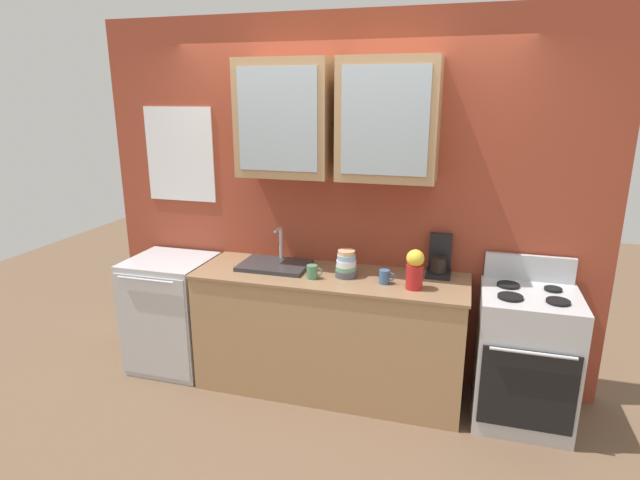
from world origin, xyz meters
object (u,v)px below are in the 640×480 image
(sink_faucet, at_px, (275,264))
(bowl_stack, at_px, (346,265))
(stove_range, at_px, (525,356))
(cup_near_bowls, at_px, (385,277))
(cup_near_sink, at_px, (312,272))
(coffee_maker, at_px, (439,260))
(vase, at_px, (415,269))
(dishwasher, at_px, (173,313))

(sink_faucet, bearing_deg, bowl_stack, -5.36)
(stove_range, xyz_separation_m, cup_near_bowls, (-0.94, -0.07, 0.49))
(stove_range, bearing_deg, cup_near_bowls, -175.88)
(cup_near_sink, distance_m, coffee_maker, 0.90)
(vase, xyz_separation_m, cup_near_sink, (-0.70, 0.00, -0.09))
(stove_range, distance_m, vase, 0.95)
(cup_near_bowls, bearing_deg, bowl_stack, 166.82)
(stove_range, height_order, dishwasher, stove_range)
(coffee_maker, bearing_deg, stove_range, -20.66)
(stove_range, xyz_separation_m, bowl_stack, (-1.23, -0.00, 0.53))
(vase, bearing_deg, sink_faucet, 171.35)
(sink_faucet, bearing_deg, dishwasher, -176.34)
(stove_range, bearing_deg, cup_near_sink, -175.82)
(stove_range, relative_size, cup_near_sink, 9.53)
(sink_faucet, relative_size, cup_near_sink, 4.40)
(stove_range, bearing_deg, coffee_maker, 159.34)
(sink_faucet, height_order, cup_near_sink, sink_faucet)
(cup_near_sink, height_order, cup_near_bowls, same)
(bowl_stack, distance_m, cup_near_sink, 0.24)
(stove_range, height_order, cup_near_bowls, stove_range)
(sink_faucet, height_order, dishwasher, sink_faucet)
(stove_range, distance_m, sink_faucet, 1.84)
(cup_near_sink, distance_m, dishwasher, 1.31)
(bowl_stack, bearing_deg, dishwasher, -179.88)
(stove_range, distance_m, cup_near_sink, 1.53)
(vase, distance_m, cup_near_sink, 0.71)
(sink_faucet, xyz_separation_m, dishwasher, (-0.86, -0.06, -0.47))
(dishwasher, bearing_deg, sink_faucet, 3.66)
(sink_faucet, height_order, coffee_maker, coffee_maker)
(vase, xyz_separation_m, dishwasher, (-1.91, 0.10, -0.59))
(cup_near_sink, relative_size, coffee_maker, 0.39)
(bowl_stack, distance_m, dishwasher, 1.52)
(bowl_stack, bearing_deg, coffee_maker, 20.12)
(vase, relative_size, coffee_maker, 0.92)
(stove_range, xyz_separation_m, coffee_maker, (-0.60, 0.23, 0.55))
(sink_faucet, bearing_deg, cup_near_sink, -24.61)
(bowl_stack, height_order, dishwasher, bowl_stack)
(bowl_stack, bearing_deg, stove_range, 0.07)
(stove_range, relative_size, cup_near_bowls, 9.95)
(bowl_stack, bearing_deg, cup_near_bowls, -13.18)
(stove_range, relative_size, coffee_maker, 3.73)
(bowl_stack, xyz_separation_m, cup_near_sink, (-0.22, -0.10, -0.04))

